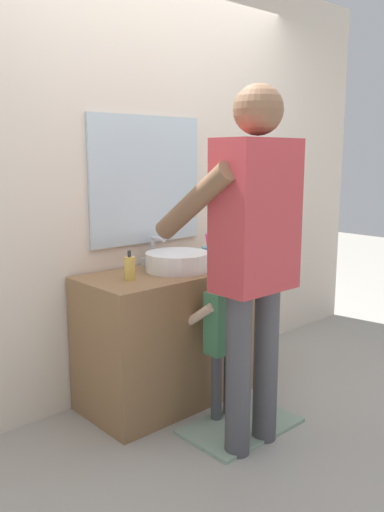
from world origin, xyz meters
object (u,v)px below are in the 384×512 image
toothbrush_cup (207,253)px  child_toddler (222,330)px  soap_bottle (130,268)px  adult_parent (253,239)px

toothbrush_cup → child_toddler: 0.65m
soap_bottle → child_toddler: size_ratio=0.19×
soap_bottle → adult_parent: adult_parent is taller
adult_parent → soap_bottle: bearing=111.4°
toothbrush_cup → child_toddler: size_ratio=0.24×
toothbrush_cup → child_toddler: (-0.32, -0.46, -0.33)m
soap_bottle → child_toddler: 0.62m
child_toddler → soap_bottle: bearing=133.1°
toothbrush_cup → soap_bottle: (-0.67, -0.08, 0.01)m
child_toddler → adult_parent: bearing=-107.7°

